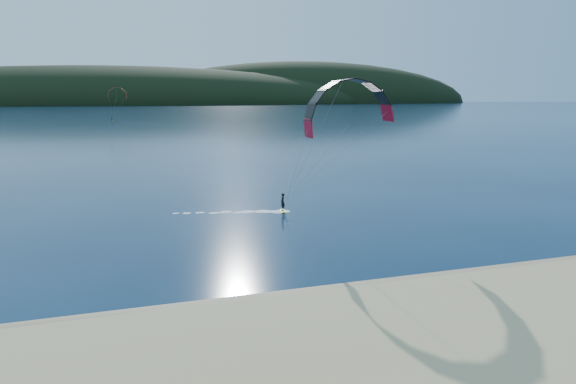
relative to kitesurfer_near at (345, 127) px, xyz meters
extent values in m
plane|color=#071C34|center=(-10.59, -20.74, -8.44)|extent=(1800.00, 1800.00, 0.00)
cube|color=#8E7853|center=(-10.59, -16.24, -8.39)|extent=(220.00, 2.50, 0.10)
ellipsoid|color=black|center=(-60.59, 699.26, -8.44)|extent=(840.00, 280.00, 110.00)
ellipsoid|color=black|center=(249.41, 739.26, -8.44)|extent=(600.00, 240.00, 140.00)
cube|color=gold|center=(-5.00, 3.41, -8.39)|extent=(0.66, 1.49, 0.08)
imported|color=black|center=(-5.00, 3.41, -7.47)|extent=(0.51, 0.70, 1.78)
cylinder|color=gray|center=(-2.20, 1.48, -3.44)|extent=(0.02, 0.02, 9.50)
cube|color=gold|center=(-34.35, 188.13, -8.39)|extent=(0.82, 1.59, 0.09)
imported|color=black|center=(-34.35, 188.13, -7.42)|extent=(0.90, 1.05, 1.87)
cylinder|color=gray|center=(-32.53, 184.75, -2.17)|extent=(0.02, 0.02, 11.94)
camera|label=1|loc=(-16.87, -39.22, 2.69)|focal=28.87mm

